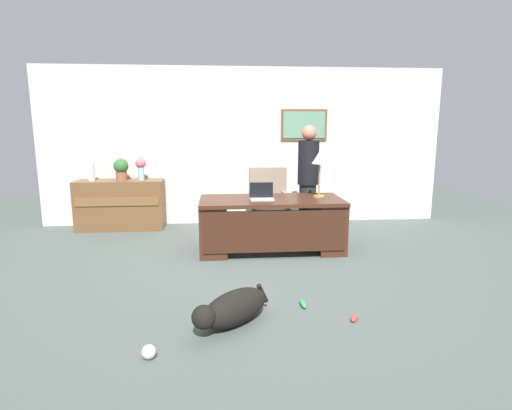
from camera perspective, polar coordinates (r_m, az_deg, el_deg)
The scene contains 15 objects.
ground_plane at distance 5.05m, azimuth 0.10°, elevation -9.04°, with size 12.00×12.00×0.00m, color #4C5651.
back_wall at distance 7.35m, azimuth -1.64°, elevation 8.04°, with size 7.00×0.16×2.70m.
desk at distance 5.73m, azimuth 2.13°, elevation -2.42°, with size 1.95×0.89×0.73m.
credenza at distance 7.29m, azimuth -18.12°, elevation 0.03°, with size 1.42×0.50×0.82m.
armchair at distance 6.61m, azimuth 1.76°, elevation 0.05°, with size 0.60×0.59×1.05m.
person_standing at distance 6.46m, azimuth 7.16°, elevation 3.46°, with size 0.32×0.32×1.72m.
dog_lying at distance 3.73m, azimuth -3.31°, elevation -14.01°, with size 0.73×0.71×0.30m.
laptop at distance 5.63m, azimuth 0.79°, elevation 1.35°, with size 0.32×0.22×0.22m.
desk_lamp at distance 5.81m, azimuth 8.78°, elevation 6.10°, with size 0.22×0.22×0.65m.
vase_with_flowers at distance 7.13m, azimuth -15.56°, elevation 5.19°, with size 0.17×0.17×0.37m.
vase_empty at distance 7.33m, azimuth -21.72°, elevation 4.31°, with size 0.11×0.11×0.31m, color silver.
potted_plant at distance 7.20m, azimuth -18.06°, elevation 4.80°, with size 0.24×0.24×0.36m.
dog_toy_ball at distance 3.39m, azimuth -14.52°, elevation -18.98°, with size 0.11×0.11×0.11m, color beige.
dog_toy_bone at distance 3.96m, azimuth 13.38°, elevation -14.85°, with size 0.15×0.05×0.05m, color #E53F33.
dog_toy_plush at distance 4.15m, azimuth 6.47°, elevation -13.35°, with size 0.18×0.05×0.05m, color green.
Camera 1 is at (-0.42, -4.73, 1.73)m, focal length 29.08 mm.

